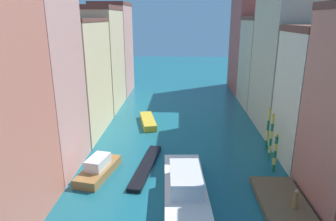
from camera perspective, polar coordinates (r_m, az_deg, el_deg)
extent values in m
plane|color=#196070|center=(40.52, 2.57, -3.37)|extent=(154.00, 154.00, 0.00)
cube|color=tan|center=(29.80, -23.57, 7.48)|extent=(6.18, 7.78, 19.84)
cube|color=beige|center=(39.37, -16.88, 5.67)|extent=(6.18, 11.19, 13.70)
cube|color=brown|center=(38.67, -17.82, 15.97)|extent=(6.30, 11.41, 0.43)
cube|color=beige|center=(49.80, -12.79, 9.17)|extent=(6.18, 10.07, 15.25)
cube|color=brown|center=(49.38, -13.42, 18.32)|extent=(6.30, 10.27, 0.65)
cube|color=tan|center=(59.55, -10.29, 11.04)|extent=(6.18, 9.28, 16.23)
cube|color=brown|center=(59.28, -10.74, 19.14)|extent=(6.30, 9.47, 0.58)
cube|color=beige|center=(32.97, 26.21, 1.75)|extent=(6.18, 7.44, 12.88)
cube|color=brown|center=(32.05, 27.83, 13.48)|extent=(6.30, 7.59, 0.65)
cube|color=#BCB299|center=(41.68, 21.31, 8.28)|extent=(6.18, 11.50, 17.18)
cube|color=#BCB299|center=(52.25, 17.41, 8.34)|extent=(6.18, 9.67, 13.76)
cube|color=brown|center=(51.73, 18.15, 16.25)|extent=(6.30, 9.86, 0.67)
cube|color=#B25147|center=(62.45, 15.20, 13.10)|extent=(6.18, 11.67, 20.77)
cube|color=brown|center=(26.58, 20.63, -15.73)|extent=(3.60, 6.89, 0.52)
cylinder|color=olive|center=(25.31, 22.90, -15.34)|extent=(0.36, 0.36, 1.33)
sphere|color=tan|center=(24.91, 23.12, -13.79)|extent=(0.26, 0.26, 0.26)
cylinder|color=#197247|center=(31.28, 19.26, -10.15)|extent=(0.29, 0.29, 0.72)
cylinder|color=#E5D14C|center=(30.97, 19.39, -8.96)|extent=(0.29, 0.29, 0.72)
cylinder|color=#197247|center=(30.67, 19.53, -7.74)|extent=(0.29, 0.29, 0.72)
cylinder|color=#E5D14C|center=(30.39, 19.66, -6.51)|extent=(0.29, 0.29, 0.72)
cylinder|color=#197247|center=(30.12, 19.80, -5.25)|extent=(0.29, 0.29, 0.72)
sphere|color=gold|center=(29.95, 19.89, -4.40)|extent=(0.32, 0.32, 0.32)
cylinder|color=#197247|center=(33.47, 18.51, -8.15)|extent=(0.27, 0.27, 0.80)
cylinder|color=#E5D14C|center=(33.15, 18.64, -6.90)|extent=(0.27, 0.27, 0.80)
cylinder|color=#197247|center=(32.85, 18.77, -5.62)|extent=(0.27, 0.27, 0.80)
cylinder|color=#E5D14C|center=(32.56, 18.91, -4.32)|extent=(0.27, 0.27, 0.80)
cylinder|color=#197247|center=(32.28, 19.04, -3.00)|extent=(0.27, 0.27, 0.80)
cylinder|color=#E5D14C|center=(32.03, 19.18, -1.66)|extent=(0.27, 0.27, 0.80)
sphere|color=gold|center=(31.88, 19.27, -0.80)|extent=(0.30, 0.30, 0.30)
cylinder|color=#197247|center=(35.62, 17.98, -6.21)|extent=(0.25, 0.25, 1.17)
cylinder|color=#E5D14C|center=(35.19, 18.16, -4.46)|extent=(0.25, 0.25, 1.17)
cylinder|color=#197247|center=(34.79, 18.34, -2.67)|extent=(0.25, 0.25, 1.17)
cylinder|color=#E5D14C|center=(34.43, 18.52, -0.84)|extent=(0.25, 0.25, 1.17)
sphere|color=gold|center=(34.24, 18.62, 0.24)|extent=(0.27, 0.27, 0.27)
cube|color=white|center=(25.68, 3.26, -15.04)|extent=(4.01, 11.90, 1.07)
cube|color=silver|center=(25.05, 3.31, -12.69)|extent=(2.74, 4.69, 1.36)
cube|color=black|center=(30.33, -4.16, -10.42)|extent=(2.38, 9.22, 0.37)
cube|color=olive|center=(29.67, -12.95, -11.02)|extent=(3.33, 6.10, 0.82)
cube|color=silver|center=(29.26, -13.07, -9.45)|extent=(1.99, 2.90, 0.99)
cube|color=gold|center=(42.04, -3.80, -2.01)|extent=(3.04, 6.70, 0.83)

